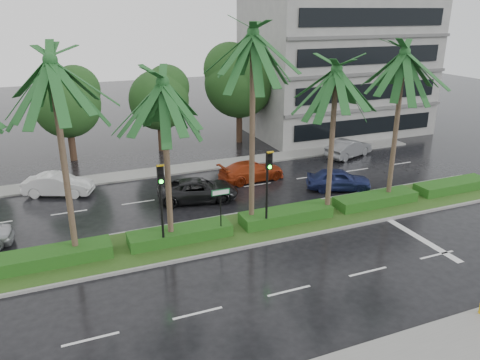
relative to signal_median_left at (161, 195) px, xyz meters
name	(u,v)px	position (x,y,z in m)	size (l,w,h in m)	color
ground	(243,240)	(4.00, -0.30, -3.00)	(120.00, 120.00, 0.00)	black
far_sidewalk	(180,169)	(4.00, 11.70, -2.94)	(40.00, 2.00, 0.12)	gray
median	(236,230)	(4.00, 0.70, -2.92)	(36.00, 4.00, 0.15)	gray
hedge	(236,224)	(4.00, 0.70, -2.55)	(35.20, 1.40, 0.60)	#164A15
lane_markings	(299,233)	(7.04, -0.73, -2.99)	(34.00, 13.06, 0.01)	silver
palm_row	(210,75)	(2.75, 0.72, 5.22)	(26.30, 4.20, 10.74)	#4A3A2A
signal_median_left	(161,195)	(0.00, 0.00, 0.00)	(0.34, 0.42, 4.36)	black
signal_median_right	(268,179)	(5.50, 0.00, 0.00)	(0.34, 0.42, 4.36)	black
street_sign	(221,201)	(3.00, 0.18, -0.87)	(0.95, 0.09, 2.60)	black
bg_trees	(187,89)	(6.36, 17.29, 1.92)	(32.94, 5.94, 8.58)	#382619
building	(336,67)	(21.00, 17.70, 3.00)	(16.00, 10.00, 12.00)	gray
car_white	(58,185)	(-4.39, 9.86, -2.30)	(4.22, 1.47, 1.39)	silver
car_darkgrey	(198,190)	(3.50, 5.64, -2.31)	(4.94, 2.28, 1.37)	black
car_red	(252,171)	(8.00, 7.68, -2.33)	(4.64, 1.89, 1.35)	#9C2F11
car_blue	(338,179)	(12.50, 3.89, -2.30)	(4.12, 1.66, 1.40)	navy
car_grey	(349,148)	(17.32, 9.70, -2.28)	(4.33, 1.51, 1.43)	slate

